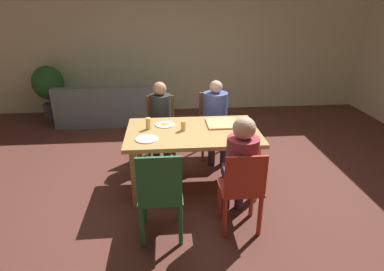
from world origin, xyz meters
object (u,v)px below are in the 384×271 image
at_px(person_0, 161,116).
at_px(potted_plant, 49,86).
at_px(person_1, 240,163).
at_px(chair_3, 160,194).
at_px(chair_0, 161,126).
at_px(couch, 113,109).
at_px(person_2, 216,114).
at_px(drinking_glass_0, 183,126).
at_px(chair_1, 242,190).
at_px(dining_table, 193,137).
at_px(pizza_box_0, 222,123).
at_px(plate_1, 165,124).
at_px(drinking_glass_1, 148,124).
at_px(plate_0, 147,139).
at_px(chair_2, 214,120).

distance_m(person_0, potted_plant, 3.09).
xyz_separation_m(person_1, chair_3, (-0.80, -0.20, -0.20)).
xyz_separation_m(chair_0, couch, (-0.95, 1.59, -0.22)).
bearing_deg(person_2, drinking_glass_0, -123.39).
relative_size(chair_1, person_2, 0.78).
relative_size(dining_table, pizza_box_0, 4.03).
relative_size(plate_1, drinking_glass_1, 1.71).
distance_m(person_1, chair_3, 0.85).
distance_m(chair_1, drinking_glass_1, 1.43).
bearing_deg(person_0, person_1, -62.69).
bearing_deg(plate_1, pizza_box_0, -2.03).
relative_size(person_1, couch, 0.60).
bearing_deg(plate_1, person_2, 38.53).
bearing_deg(couch, person_0, -61.17).
height_order(person_0, plate_1, person_0).
relative_size(dining_table, couch, 0.78).
height_order(chair_0, drinking_glass_0, chair_0).
bearing_deg(drinking_glass_1, plate_0, -91.50).
relative_size(dining_table, potted_plant, 1.52).
height_order(person_1, chair_2, person_1).
height_order(chair_2, chair_3, chair_3).
bearing_deg(person_2, chair_1, -90.00).
bearing_deg(person_0, person_2, 2.72).
relative_size(drinking_glass_1, couch, 0.07).
bearing_deg(chair_2, drinking_glass_1, -137.43).
xyz_separation_m(chair_3, potted_plant, (-2.23, 3.88, 0.12)).
xyz_separation_m(person_0, chair_1, (0.80, -1.69, -0.20)).
bearing_deg(potted_plant, drinking_glass_0, -48.89).
relative_size(chair_0, person_2, 0.79).
distance_m(chair_2, plate_1, 1.08).
bearing_deg(chair_1, chair_2, 90.00).
height_order(chair_1, plate_1, chair_1).
xyz_separation_m(chair_0, person_0, (0.00, -0.14, 0.19)).
height_order(chair_0, plate_1, chair_0).
height_order(person_0, chair_2, person_0).
bearing_deg(drinking_glass_1, chair_1, -47.32).
height_order(chair_0, person_0, person_0).
bearing_deg(drinking_glass_1, person_1, -43.28).
xyz_separation_m(chair_2, person_2, (0.00, -0.16, 0.16)).
height_order(chair_0, potted_plant, potted_plant).
bearing_deg(person_0, couch, 118.83).
height_order(chair_0, chair_2, chair_2).
height_order(person_0, plate_0, person_0).
bearing_deg(person_2, person_0, -177.28).
xyz_separation_m(drinking_glass_0, drinking_glass_1, (-0.42, 0.08, 0.01)).
bearing_deg(person_2, couch, 136.11).
bearing_deg(chair_1, chair_0, 113.71).
bearing_deg(drinking_glass_0, chair_3, -105.76).
height_order(pizza_box_0, drinking_glass_0, drinking_glass_0).
relative_size(chair_3, plate_1, 3.99).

